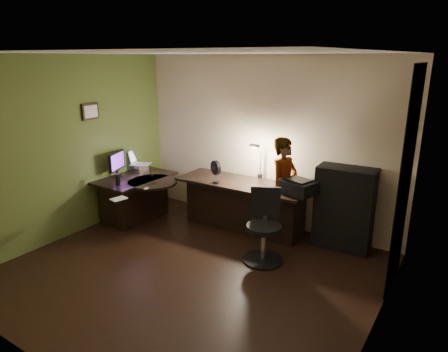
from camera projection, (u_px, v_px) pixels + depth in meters
The scene contains 27 objects.
floor at pixel (189, 272), 5.15m from camera, with size 4.50×4.00×0.01m, color black.
ceiling at pixel (183, 52), 4.37m from camera, with size 4.50×4.00×0.01m, color silver.
wall_back at pixel (264, 142), 6.37m from camera, with size 4.50×0.01×2.70m, color #BFAB8D.
wall_front at pixel (29, 230), 3.15m from camera, with size 4.50×0.01×2.70m, color #BFAB8D.
wall_left at pixel (67, 148), 5.93m from camera, with size 0.01×4.00×2.70m, color #BFAB8D.
wall_right at pixel (385, 209), 3.58m from camera, with size 0.01×4.00×2.70m, color #BFAB8D.
green_wall_overlay at pixel (68, 148), 5.93m from camera, with size 0.00×4.00×2.70m, color #4B5E27.
arched_doorway at pixel (405, 182), 4.52m from camera, with size 0.01×0.90×2.60m, color black.
french_door at pixel (363, 264), 3.23m from camera, with size 0.02×0.92×2.10m, color white.
framed_picture at pixel (90, 111), 6.13m from camera, with size 0.04×0.30×0.25m, color black.
desk_left at pixel (136, 198), 6.73m from camera, with size 0.79×1.28×0.74m, color black.
desk_right at pixel (242, 206), 6.31m from camera, with size 2.09×0.73×0.78m, color black.
cabinet at pixel (344, 208), 5.66m from camera, with size 0.79×0.40×1.19m, color black.
laptop_stand at pixel (140, 167), 7.06m from camera, with size 0.25×0.21×0.10m, color silver.
laptop at pixel (140, 158), 6.99m from camera, with size 0.36×0.33×0.25m, color silver.
monitor at pixel (117, 168), 6.62m from camera, with size 0.09×0.47×0.31m, color black.
mouse at pixel (146, 189), 6.02m from camera, with size 0.06×0.10×0.04m, color silver.
phone at pixel (153, 184), 6.29m from camera, with size 0.07×0.13×0.01m, color black.
pen at pixel (153, 175), 6.72m from camera, with size 0.01×0.14×0.01m, color black.
speaker at pixel (118, 180), 6.20m from camera, with size 0.07×0.07×0.18m, color black.
notepad at pixel (119, 199), 5.62m from camera, with size 0.15×0.22×0.01m, color silver.
desk_fan at pixel (216, 171), 6.11m from camera, with size 0.22×0.12×0.34m, color black.
headphones at pixel (287, 188), 5.71m from camera, with size 0.20×0.09×0.10m, color navy.
printer at pixel (299, 186), 5.62m from camera, with size 0.47×0.36×0.21m, color black.
desk_lamp at pixel (261, 159), 6.28m from camera, with size 0.15×0.28×0.62m, color black.
office_chair at pixel (264, 227), 5.28m from camera, with size 0.55×0.55×0.99m, color black.
person at pixel (284, 189), 5.92m from camera, with size 0.55×0.37×1.55m, color #D8A88C.
Camera 1 is at (2.87, -3.59, 2.66)m, focal length 32.00 mm.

